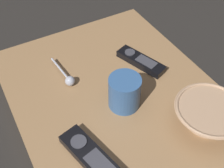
% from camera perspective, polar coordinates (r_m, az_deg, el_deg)
% --- Properties ---
extents(ground_plane, '(6.00, 6.00, 0.00)m').
position_cam_1_polar(ground_plane, '(0.80, 0.92, -3.90)').
color(ground_plane, black).
extents(table, '(0.53, 0.67, 0.04)m').
position_cam_1_polar(table, '(0.78, 0.94, -2.99)').
color(table, '#936D47').
rests_on(table, ground).
extents(cereal_bowl, '(0.17, 0.17, 0.06)m').
position_cam_1_polar(cereal_bowl, '(0.72, 18.73, -5.84)').
color(cereal_bowl, tan).
rests_on(cereal_bowl, table).
extents(coffee_mug, '(0.08, 0.08, 0.09)m').
position_cam_1_polar(coffee_mug, '(0.71, 2.43, -1.70)').
color(coffee_mug, '#33598C').
rests_on(coffee_mug, table).
extents(teaspoon, '(0.03, 0.13, 0.03)m').
position_cam_1_polar(teaspoon, '(0.80, -8.69, 0.99)').
color(teaspoon, '#A3A5B2').
rests_on(teaspoon, table).
extents(tv_remote_near, '(0.09, 0.20, 0.02)m').
position_cam_1_polar(tv_remote_near, '(0.65, -3.69, -14.81)').
color(tv_remote_near, black).
rests_on(tv_remote_near, table).
extents(tv_remote_far, '(0.09, 0.16, 0.02)m').
position_cam_1_polar(tv_remote_far, '(0.85, 5.78, 4.59)').
color(tv_remote_far, black).
rests_on(tv_remote_far, table).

